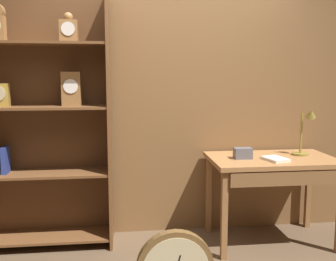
{
  "coord_description": "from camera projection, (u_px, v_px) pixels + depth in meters",
  "views": [
    {
      "loc": [
        -0.43,
        -2.5,
        1.55
      ],
      "look_at": [
        -0.05,
        0.73,
        1.08
      ],
      "focal_mm": 41.67,
      "sensor_mm": 36.0,
      "label": 1
    }
  ],
  "objects": [
    {
      "name": "toolbox_small",
      "position": [
        243.0,
        153.0,
        3.49
      ],
      "size": [
        0.16,
        0.1,
        0.1
      ],
      "primitive_type": "cube",
      "color": "#595960",
      "rests_on": "workbench"
    },
    {
      "name": "open_repair_manual",
      "position": [
        275.0,
        159.0,
        3.41
      ],
      "size": [
        0.21,
        0.26,
        0.02
      ],
      "primitive_type": "cube",
      "rotation": [
        0.0,
        0.0,
        0.28
      ],
      "color": "silver",
      "rests_on": "workbench"
    },
    {
      "name": "desk_lamp",
      "position": [
        306.0,
        131.0,
        3.59
      ],
      "size": [
        0.2,
        0.2,
        0.45
      ],
      "color": "olive",
      "rests_on": "workbench"
    },
    {
      "name": "workbench",
      "position": [
        273.0,
        169.0,
        3.53
      ],
      "size": [
        1.13,
        0.69,
        0.8
      ],
      "color": "#9E6B3D",
      "rests_on": "ground"
    },
    {
      "name": "bookshelf",
      "position": [
        36.0,
        123.0,
        3.43
      ],
      "size": [
        1.26,
        0.36,
        2.26
      ],
      "color": "brown",
      "rests_on": "ground"
    },
    {
      "name": "back_wood_panel",
      "position": [
        167.0,
        101.0,
        3.76
      ],
      "size": [
        4.8,
        0.05,
        2.6
      ],
      "primitive_type": "cube",
      "color": "brown",
      "rests_on": "ground"
    }
  ]
}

